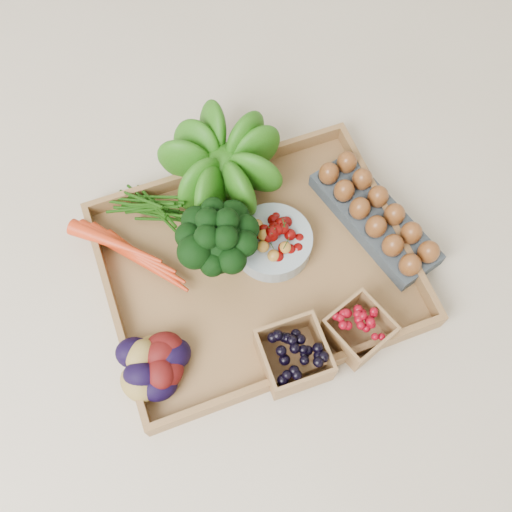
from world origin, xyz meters
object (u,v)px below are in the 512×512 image
object	(u,v)px
egg_carton	(374,219)
broccoli	(219,249)
cherry_bowl	(273,242)
tray	(256,268)

from	to	relation	value
egg_carton	broccoli	bearing A→B (deg)	161.13
egg_carton	cherry_bowl	bearing A→B (deg)	159.80
broccoli	egg_carton	xyz separation A→B (m)	(0.30, -0.02, -0.04)
broccoli	egg_carton	bearing A→B (deg)	-4.35
broccoli	cherry_bowl	xyz separation A→B (m)	(0.10, -0.00, -0.04)
tray	cherry_bowl	bearing A→B (deg)	31.53
tray	broccoli	size ratio (longest dim) A/B	3.70
cherry_bowl	broccoli	bearing A→B (deg)	178.29
broccoli	tray	bearing A→B (deg)	-26.63
tray	egg_carton	distance (m)	0.25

